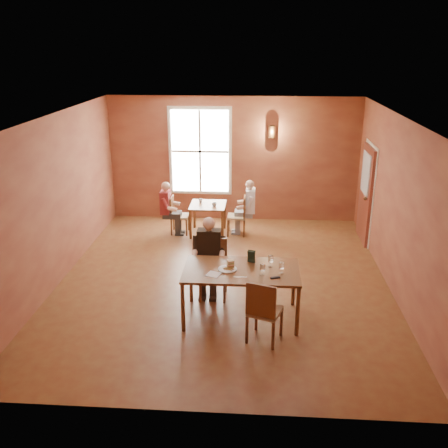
# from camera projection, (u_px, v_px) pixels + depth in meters

# --- Properties ---
(ground) EXTENTS (6.00, 7.00, 0.01)m
(ground) POSITION_uv_depth(u_px,v_px,m) (223.00, 281.00, 9.25)
(ground) COLOR brown
(ground) RESTS_ON ground
(wall_back) EXTENTS (6.00, 0.04, 3.00)m
(wall_back) POSITION_uv_depth(u_px,v_px,m) (233.00, 160.00, 12.01)
(wall_back) COLOR brown
(wall_back) RESTS_ON ground
(wall_front) EXTENTS (6.00, 0.04, 3.00)m
(wall_front) POSITION_uv_depth(u_px,v_px,m) (201.00, 301.00, 5.45)
(wall_front) COLOR brown
(wall_front) RESTS_ON ground
(wall_left) EXTENTS (0.04, 7.00, 3.00)m
(wall_left) POSITION_uv_depth(u_px,v_px,m) (56.00, 200.00, 8.93)
(wall_left) COLOR brown
(wall_left) RESTS_ON ground
(wall_right) EXTENTS (0.04, 7.00, 3.00)m
(wall_right) POSITION_uv_depth(u_px,v_px,m) (398.00, 207.00, 8.54)
(wall_right) COLOR brown
(wall_right) RESTS_ON ground
(ceiling) EXTENTS (6.00, 7.00, 0.04)m
(ceiling) POSITION_uv_depth(u_px,v_px,m) (223.00, 117.00, 8.22)
(ceiling) COLOR white
(ceiling) RESTS_ON wall_back
(window) EXTENTS (1.36, 0.10, 1.96)m
(window) POSITION_uv_depth(u_px,v_px,m) (200.00, 151.00, 11.95)
(window) COLOR white
(window) RESTS_ON wall_back
(door) EXTENTS (0.12, 1.04, 2.10)m
(door) POSITION_uv_depth(u_px,v_px,m) (365.00, 194.00, 10.85)
(door) COLOR maroon
(door) RESTS_ON ground
(wall_sconce) EXTENTS (0.16, 0.16, 0.28)m
(wall_sconce) POSITION_uv_depth(u_px,v_px,m) (272.00, 132.00, 11.62)
(wall_sconce) COLOR brown
(wall_sconce) RESTS_ON wall_back
(main_table) EXTENTS (1.80, 1.01, 0.84)m
(main_table) POSITION_uv_depth(u_px,v_px,m) (241.00, 294.00, 7.88)
(main_table) COLOR brown
(main_table) RESTS_ON ground
(chair_diner_main) EXTENTS (0.45, 0.45, 1.02)m
(chair_diner_main) POSITION_uv_depth(u_px,v_px,m) (213.00, 270.00, 8.50)
(chair_diner_main) COLOR #512B17
(chair_diner_main) RESTS_ON ground
(diner_main) EXTENTS (0.53, 0.53, 1.32)m
(diner_main) POSITION_uv_depth(u_px,v_px,m) (213.00, 263.00, 8.42)
(diner_main) COLOR black
(diner_main) RESTS_ON ground
(chair_empty) EXTENTS (0.56, 0.56, 1.00)m
(chair_empty) POSITION_uv_depth(u_px,v_px,m) (265.00, 310.00, 7.26)
(chair_empty) COLOR #3F2315
(chair_empty) RESTS_ON ground
(plate_food) EXTENTS (0.36, 0.36, 0.04)m
(plate_food) POSITION_uv_depth(u_px,v_px,m) (227.00, 269.00, 7.73)
(plate_food) COLOR silver
(plate_food) RESTS_ON main_table
(sandwich) EXTENTS (0.12, 0.12, 0.12)m
(sandwich) POSITION_uv_depth(u_px,v_px,m) (231.00, 265.00, 7.76)
(sandwich) COLOR tan
(sandwich) RESTS_ON main_table
(goblet_a) EXTENTS (0.10, 0.10, 0.21)m
(goblet_a) POSITION_uv_depth(u_px,v_px,m) (271.00, 261.00, 7.79)
(goblet_a) COLOR white
(goblet_a) RESTS_ON main_table
(goblet_b) EXTENTS (0.09, 0.09, 0.20)m
(goblet_b) POSITION_uv_depth(u_px,v_px,m) (281.00, 268.00, 7.57)
(goblet_b) COLOR white
(goblet_b) RESTS_ON main_table
(goblet_c) EXTENTS (0.08, 0.08, 0.19)m
(goblet_c) POSITION_uv_depth(u_px,v_px,m) (263.00, 269.00, 7.52)
(goblet_c) COLOR white
(goblet_c) RESTS_ON main_table
(menu_stand) EXTENTS (0.13, 0.09, 0.20)m
(menu_stand) POSITION_uv_depth(u_px,v_px,m) (251.00, 256.00, 7.97)
(menu_stand) COLOR black
(menu_stand) RESTS_ON main_table
(knife) EXTENTS (0.21, 0.03, 0.00)m
(knife) POSITION_uv_depth(u_px,v_px,m) (240.00, 277.00, 7.49)
(knife) COLOR silver
(knife) RESTS_ON main_table
(napkin) EXTENTS (0.25, 0.25, 0.01)m
(napkin) POSITION_uv_depth(u_px,v_px,m) (213.00, 274.00, 7.57)
(napkin) COLOR white
(napkin) RESTS_ON main_table
(sunglasses) EXTENTS (0.15, 0.09, 0.02)m
(sunglasses) POSITION_uv_depth(u_px,v_px,m) (275.00, 278.00, 7.46)
(sunglasses) COLOR black
(sunglasses) RESTS_ON main_table
(second_table) EXTENTS (0.80, 0.80, 0.70)m
(second_table) POSITION_uv_depth(u_px,v_px,m) (208.00, 219.00, 11.42)
(second_table) COLOR brown
(second_table) RESTS_ON ground
(chair_diner_white) EXTENTS (0.40, 0.40, 0.90)m
(chair_diner_white) POSITION_uv_depth(u_px,v_px,m) (236.00, 216.00, 11.34)
(chair_diner_white) COLOR #492416
(chair_diner_white) RESTS_ON ground
(diner_white) EXTENTS (0.49, 0.49, 1.22)m
(diner_white) POSITION_uv_depth(u_px,v_px,m) (238.00, 209.00, 11.29)
(diner_white) COLOR silver
(diner_white) RESTS_ON ground
(chair_diner_maroon) EXTENTS (0.38, 0.38, 0.87)m
(chair_diner_maroon) POSITION_uv_depth(u_px,v_px,m) (180.00, 215.00, 11.43)
(chair_diner_maroon) COLOR #412314
(chair_diner_maroon) RESTS_ON ground
(diner_maroon) EXTENTS (0.48, 0.48, 1.19)m
(diner_maroon) POSITION_uv_depth(u_px,v_px,m) (178.00, 208.00, 11.38)
(diner_maroon) COLOR #50120F
(diner_maroon) RESTS_ON ground
(cup_a) EXTENTS (0.14, 0.14, 0.08)m
(cup_a) POSITION_uv_depth(u_px,v_px,m) (214.00, 204.00, 11.17)
(cup_a) COLOR silver
(cup_a) RESTS_ON second_table
(cup_b) EXTENTS (0.11, 0.11, 0.08)m
(cup_b) POSITION_uv_depth(u_px,v_px,m) (201.00, 201.00, 11.44)
(cup_b) COLOR white
(cup_b) RESTS_ON second_table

